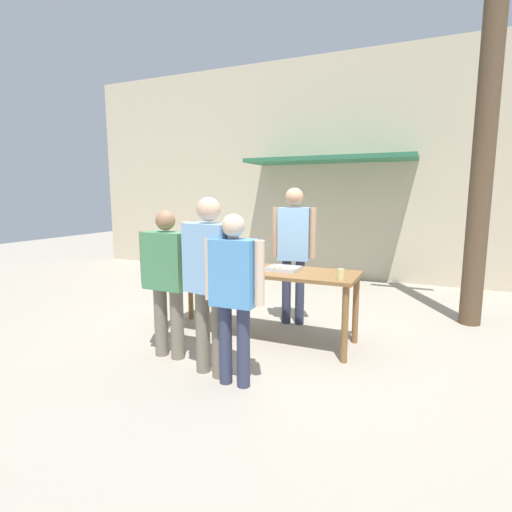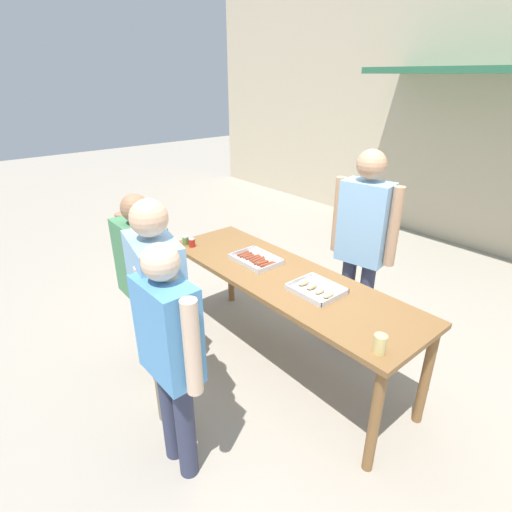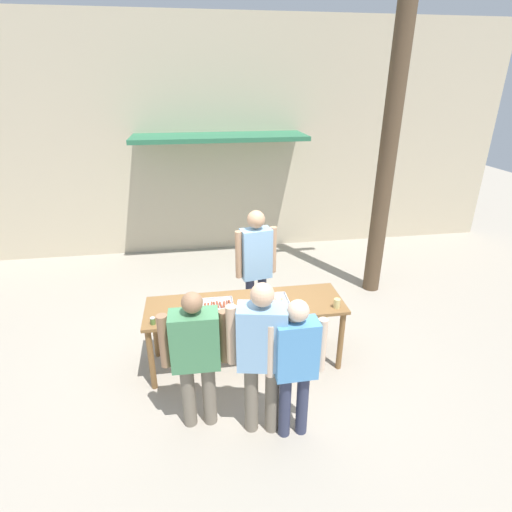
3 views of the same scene
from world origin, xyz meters
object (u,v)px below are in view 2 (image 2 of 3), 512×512
at_px(person_customer_holding_hotdog, 144,276).
at_px(person_customer_waiting_in_line, 159,307).
at_px(beer_cup, 380,344).
at_px(person_server_behind_table, 363,236).
at_px(food_tray_sausages, 256,260).
at_px(food_tray_buns, 316,289).
at_px(condiment_jar_ketchup, 192,243).
at_px(person_customer_with_cup, 170,347).
at_px(condiment_jar_mustard, 186,241).

bearing_deg(person_customer_holding_hotdog, person_customer_waiting_in_line, 164.84).
xyz_separation_m(beer_cup, person_customer_holding_hotdog, (-1.68, -0.66, 0.00)).
bearing_deg(person_server_behind_table, person_customer_holding_hotdog, -128.78).
bearing_deg(food_tray_sausages, person_customer_holding_hotdog, -105.86).
height_order(food_tray_buns, person_server_behind_table, person_server_behind_table).
relative_size(food_tray_buns, person_customer_holding_hotdog, 0.23).
xyz_separation_m(condiment_jar_ketchup, beer_cup, (2.06, -0.01, 0.02)).
height_order(person_customer_with_cup, person_customer_waiting_in_line, person_customer_waiting_in_line).
bearing_deg(person_customer_waiting_in_line, person_server_behind_table, -85.64).
xyz_separation_m(beer_cup, person_customer_waiting_in_line, (-1.06, -0.85, 0.09)).
height_order(food_tray_buns, condiment_jar_ketchup, condiment_jar_ketchup).
bearing_deg(person_customer_holding_hotdog, person_server_behind_table, -116.59).
bearing_deg(condiment_jar_ketchup, person_server_behind_table, 37.12).
height_order(condiment_jar_ketchup, person_server_behind_table, person_server_behind_table).
distance_m(food_tray_buns, beer_cup, 0.77).
bearing_deg(person_server_behind_table, person_customer_with_cup, -98.29).
distance_m(beer_cup, person_server_behind_table, 1.27).
bearing_deg(food_tray_sausages, condiment_jar_mustard, -159.49).
distance_m(condiment_jar_mustard, person_customer_with_cup, 1.69).
height_order(food_tray_sausages, person_customer_with_cup, person_customer_with_cup).
bearing_deg(person_customer_waiting_in_line, condiment_jar_ketchup, -28.89).
bearing_deg(person_customer_holding_hotdog, condiment_jar_mustard, -53.22).
height_order(beer_cup, person_customer_holding_hotdog, person_customer_holding_hotdog).
relative_size(condiment_jar_mustard, beer_cup, 0.68).
distance_m(food_tray_sausages, beer_cup, 1.45).
distance_m(person_customer_holding_hotdog, person_customer_waiting_in_line, 0.66).
distance_m(person_server_behind_table, person_customer_with_cup, 1.91).
bearing_deg(condiment_jar_mustard, person_customer_waiting_in_line, -37.62).
xyz_separation_m(condiment_jar_ketchup, person_customer_holding_hotdog, (0.38, -0.67, 0.02)).
relative_size(person_customer_holding_hotdog, person_customer_waiting_in_line, 0.92).
relative_size(food_tray_sausages, condiment_jar_ketchup, 5.08).
distance_m(condiment_jar_mustard, person_customer_waiting_in_line, 1.38).
bearing_deg(person_customer_holding_hotdog, beer_cup, -157.05).
xyz_separation_m(food_tray_sausages, person_server_behind_table, (0.59, 0.68, 0.23)).
relative_size(beer_cup, person_customer_waiting_in_line, 0.07).
bearing_deg(beer_cup, food_tray_sausages, 169.57).
relative_size(food_tray_sausages, beer_cup, 3.48).
xyz_separation_m(condiment_jar_mustard, person_customer_with_cup, (1.40, -0.94, 0.03)).
bearing_deg(food_tray_sausages, food_tray_buns, -0.26).
xyz_separation_m(food_tray_sausages, condiment_jar_ketchup, (-0.64, -0.25, 0.03)).
bearing_deg(condiment_jar_mustard, person_server_behind_table, 35.86).
distance_m(food_tray_buns, condiment_jar_mustard, 1.44).
xyz_separation_m(food_tray_buns, condiment_jar_ketchup, (-1.34, -0.25, 0.02)).
relative_size(condiment_jar_ketchup, person_customer_waiting_in_line, 0.05).
bearing_deg(person_customer_with_cup, condiment_jar_mustard, -34.93).
distance_m(condiment_jar_mustard, condiment_jar_ketchup, 0.09).
height_order(food_tray_sausages, condiment_jar_mustard, condiment_jar_mustard).
distance_m(condiment_jar_ketchup, beer_cup, 2.06).
distance_m(person_server_behind_table, person_customer_waiting_in_line, 1.81).
height_order(food_tray_buns, person_customer_holding_hotdog, person_customer_holding_hotdog).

